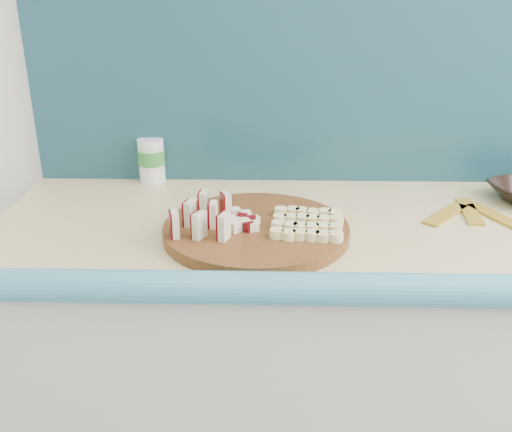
% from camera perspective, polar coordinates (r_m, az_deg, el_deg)
% --- Properties ---
extents(kitchen_counter, '(2.20, 0.63, 0.91)m').
position_cam_1_polar(kitchen_counter, '(1.58, 19.98, -15.99)').
color(kitchen_counter, beige).
rests_on(kitchen_counter, ground).
extents(backsplash, '(2.20, 0.02, 0.50)m').
position_cam_1_polar(backsplash, '(1.55, 20.29, 12.13)').
color(backsplash, teal).
rests_on(backsplash, kitchen_counter).
extents(cutting_board, '(0.42, 0.42, 0.02)m').
position_cam_1_polar(cutting_board, '(1.19, 0.00, -1.43)').
color(cutting_board, '#4B2510').
rests_on(cutting_board, kitchen_counter).
extents(apple_wedges, '(0.12, 0.16, 0.05)m').
position_cam_1_polar(apple_wedges, '(1.16, -5.22, 0.03)').
color(apple_wedges, beige).
rests_on(apple_wedges, cutting_board).
extents(apple_chunks, '(0.06, 0.07, 0.02)m').
position_cam_1_polar(apple_chunks, '(1.18, -1.17, -0.39)').
color(apple_chunks, beige).
rests_on(apple_chunks, cutting_board).
extents(banana_slices, '(0.16, 0.16, 0.02)m').
position_cam_1_polar(banana_slices, '(1.17, 5.16, -0.76)').
color(banana_slices, beige).
rests_on(banana_slices, cutting_board).
extents(canister, '(0.07, 0.07, 0.11)m').
position_cam_1_polar(canister, '(1.52, -10.41, 5.57)').
color(canister, silver).
rests_on(canister, kitchen_counter).
extents(banana_peel, '(0.22, 0.19, 0.01)m').
position_cam_1_polar(banana_peel, '(1.38, 20.65, 0.18)').
color(banana_peel, gold).
rests_on(banana_peel, kitchen_counter).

